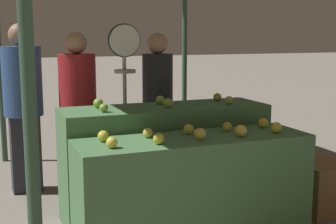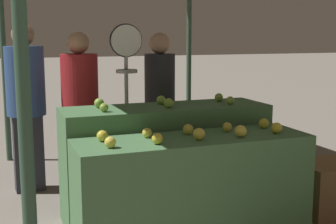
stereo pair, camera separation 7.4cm
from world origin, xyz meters
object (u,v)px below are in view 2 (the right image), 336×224
(produce_scale, at_px, (126,71))
(person_vendor_at_scale, at_px, (80,102))
(wooden_crate_side, at_px, (324,188))
(person_customer_left, at_px, (26,97))
(person_customer_right, at_px, (160,99))

(produce_scale, relative_size, person_vendor_at_scale, 1.05)
(produce_scale, xyz_separation_m, wooden_crate_side, (1.54, -0.98, -1.01))
(person_customer_left, relative_size, person_customer_right, 1.06)
(person_customer_left, xyz_separation_m, person_customer_right, (1.29, -0.39, -0.04))
(produce_scale, bearing_deg, person_vendor_at_scale, 140.64)
(person_vendor_at_scale, distance_m, person_customer_left, 0.57)
(wooden_crate_side, bearing_deg, person_vendor_at_scale, 146.07)
(person_vendor_at_scale, distance_m, person_customer_right, 0.80)
(person_vendor_at_scale, bearing_deg, produce_scale, 137.08)
(person_customer_left, bearing_deg, person_vendor_at_scale, 148.00)
(produce_scale, relative_size, person_customer_right, 1.05)
(produce_scale, height_order, wooden_crate_side, produce_scale)
(person_vendor_at_scale, relative_size, wooden_crate_side, 3.49)
(produce_scale, xyz_separation_m, person_customer_right, (0.40, 0.20, -0.31))
(person_vendor_at_scale, height_order, wooden_crate_side, person_vendor_at_scale)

